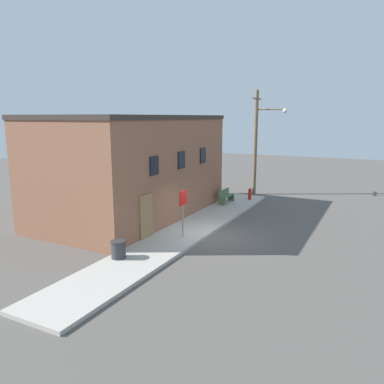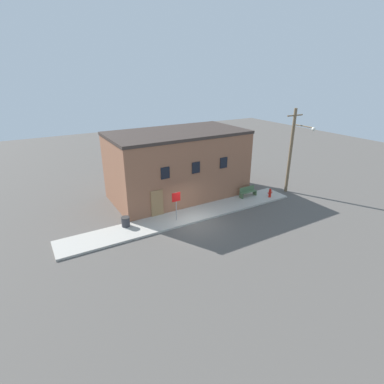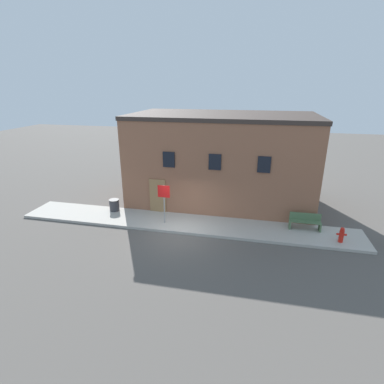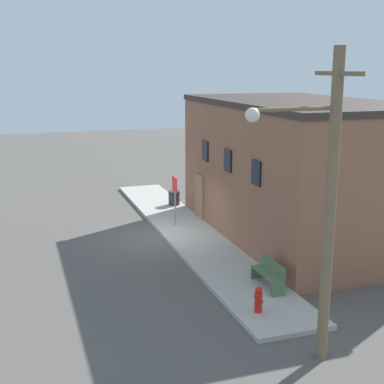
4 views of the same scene
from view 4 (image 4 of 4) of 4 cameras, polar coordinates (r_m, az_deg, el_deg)
ground_plane at (r=23.02m, az=-3.21°, el=-4.83°), size 80.00×80.00×0.00m
sidewalk at (r=23.33m, az=-0.35°, el=-4.37°), size 19.16×2.41×0.15m
brick_building at (r=22.99m, az=11.03°, el=2.40°), size 11.56×6.29×5.80m
fire_hydrant at (r=15.93m, az=7.10°, el=-11.30°), size 0.47×0.22×0.79m
stop_sign at (r=23.79m, az=-1.84°, el=0.04°), size 0.68×0.06×2.22m
bench at (r=17.67m, az=8.22°, el=-8.65°), size 1.62×0.44×0.88m
trash_bin at (r=27.67m, az=-1.92°, el=-0.63°), size 0.62×0.62×0.71m
utility_pole at (r=12.83m, az=14.04°, el=-0.90°), size 1.80×2.35×7.58m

